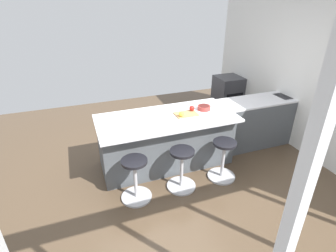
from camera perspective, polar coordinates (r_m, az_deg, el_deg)
ground_plane at (r=4.40m, az=-0.12°, el=-10.15°), size 7.20×7.20×0.00m
interior_partition_left at (r=5.20m, az=28.81°, el=10.50°), size 0.12×5.54×2.95m
sink_cabinet at (r=5.52m, az=21.38°, el=1.47°), size 2.43×0.60×1.18m
oven_range at (r=6.67m, az=12.82°, el=6.75°), size 0.60×0.61×0.87m
kitchen_island at (r=4.40m, az=-0.44°, el=-3.05°), size 2.21×1.01×0.90m
stool_by_window at (r=4.23m, az=11.83°, el=-7.43°), size 0.44×0.44×0.65m
stool_middle at (r=3.95m, az=2.98°, el=-9.55°), size 0.44×0.44×0.65m
stool_near_camera at (r=3.78m, az=-7.06°, el=-11.66°), size 0.44×0.44×0.65m
cutting_board at (r=4.25m, az=3.96°, el=2.60°), size 0.36×0.24×0.02m
apple_red at (r=4.34m, az=5.21°, el=3.86°), size 0.09×0.09×0.09m
apple_yellow at (r=4.13m, az=2.89°, el=2.59°), size 0.08×0.08×0.08m
fruit_bowl at (r=4.46m, az=7.82°, el=4.01°), size 0.22×0.22×0.07m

